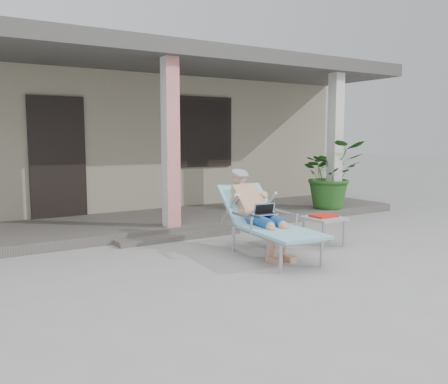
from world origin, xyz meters
TOP-DOWN VIEW (x-y plane):
  - ground at (0.00, 0.00)m, footprint 60.00×60.00m
  - house at (0.00, 6.50)m, footprint 10.40×5.40m
  - porch_deck at (0.00, 3.00)m, footprint 10.00×2.00m
  - porch_overhang at (0.00, 2.95)m, footprint 10.00×2.30m
  - porch_step at (0.00, 1.85)m, footprint 2.00×0.30m
  - lounger at (0.52, 0.45)m, footprint 0.82×1.85m
  - side_table at (1.55, 0.37)m, footprint 0.51×0.51m
  - potted_palm at (3.51, 2.25)m, footprint 1.51×1.42m

SIDE VIEW (x-z plane):
  - ground at x=0.00m, z-range 0.00..0.00m
  - porch_step at x=0.00m, z-range 0.00..0.07m
  - porch_deck at x=0.00m, z-range 0.00..0.15m
  - side_table at x=1.55m, z-range 0.15..0.60m
  - lounger at x=0.52m, z-range 0.14..1.32m
  - potted_palm at x=3.51m, z-range 0.15..1.49m
  - house at x=0.00m, z-range 0.02..3.32m
  - porch_overhang at x=0.00m, z-range 1.36..4.21m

